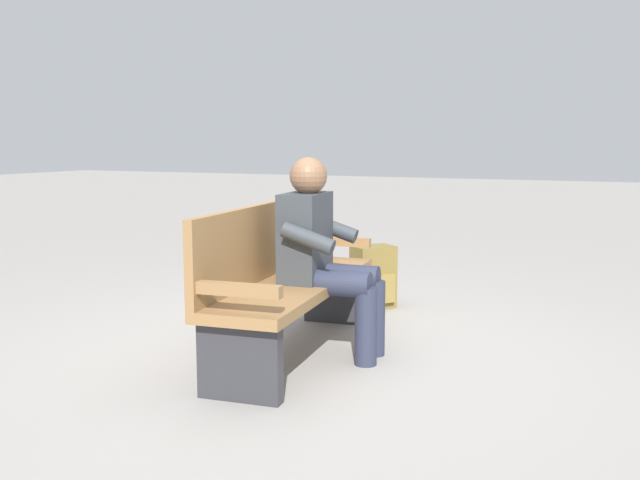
# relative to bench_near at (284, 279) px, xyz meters

# --- Properties ---
(ground_plane) EXTENTS (40.00, 40.00, 0.00)m
(ground_plane) POSITION_rel_bench_near_xyz_m (-0.01, 0.07, -0.46)
(ground_plane) COLOR gray
(bench_near) EXTENTS (1.84, 0.67, 0.90)m
(bench_near) POSITION_rel_bench_near_xyz_m (0.00, 0.00, 0.00)
(bench_near) COLOR olive
(bench_near) RESTS_ON ground
(person_seated) EXTENTS (0.60, 0.60, 1.18)m
(person_seated) POSITION_rel_bench_near_xyz_m (-0.06, 0.23, 0.17)
(person_seated) COLOR #33383D
(person_seated) RESTS_ON ground
(backpack) EXTENTS (0.37, 0.36, 0.48)m
(backpack) POSITION_rel_bench_near_xyz_m (-1.33, 0.08, -0.22)
(backpack) COLOR brown
(backpack) RESTS_ON ground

